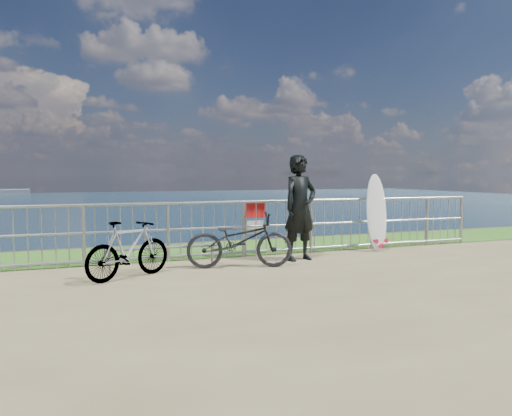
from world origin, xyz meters
name	(u,v)px	position (x,y,z in m)	size (l,w,h in m)	color
grass_strip	(248,247)	(0.00, 2.70, 0.01)	(120.00, 120.00, 0.00)	#357520
railing	(267,227)	(0.02, 1.60, 0.58)	(10.06, 0.10, 1.13)	gray
surfer	(300,208)	(0.39, 0.86, 1.01)	(0.73, 0.48, 2.01)	black
surfboard	(377,215)	(2.43, 1.32, 0.77)	(0.52, 0.48, 1.66)	white
bicycle_near	(239,240)	(-0.94, 0.54, 0.49)	(0.65, 1.86, 0.97)	black
bicycle_far	(129,250)	(-2.88, 0.31, 0.46)	(0.43, 1.54, 0.92)	black
bike_rack	(163,250)	(-2.24, 0.86, 0.34)	(1.97, 0.05, 0.41)	gray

